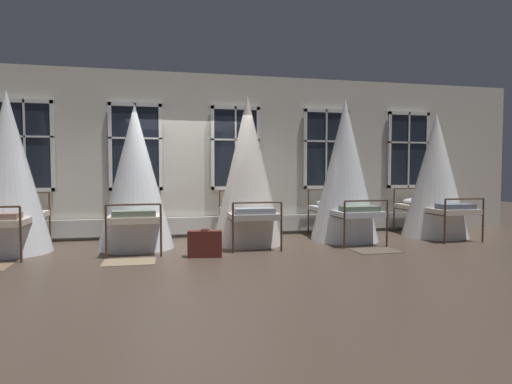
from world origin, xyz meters
The scene contains 11 objects.
ground centered at (0.00, 0.00, 0.00)m, with size 29.93×29.93×0.00m, color #4C3D33.
back_wall_with_windows centered at (0.00, 1.23, 1.76)m, with size 15.96×0.10×3.52m, color beige.
window_bank centered at (0.00, 1.11, 1.06)m, with size 11.63×0.10×2.76m.
cot_second centered at (-3.13, 0.02, 1.38)m, with size 1.39×1.89×2.82m.
cot_third centered at (-1.01, 0.03, 1.29)m, with size 1.39×1.90×2.65m.
cot_fourth centered at (1.10, 0.03, 1.41)m, with size 1.39×1.90×2.88m.
cot_fifth centered at (3.13, 0.02, 1.40)m, with size 1.39×1.90×2.88m.
cot_sixth centered at (5.27, 0.06, 1.30)m, with size 1.39×1.89×2.67m.
rug_third centered at (-1.05, -1.25, 0.01)m, with size 0.80×0.56×0.01m, color #8E7A5B.
rug_fifth centered at (3.16, -1.25, 0.01)m, with size 0.80×0.56×0.01m, color brown.
suitcase_dark centered at (0.14, -1.11, 0.22)m, with size 0.58×0.29×0.47m.
Camera 1 is at (-0.58, -8.17, 1.43)m, focal length 30.13 mm.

